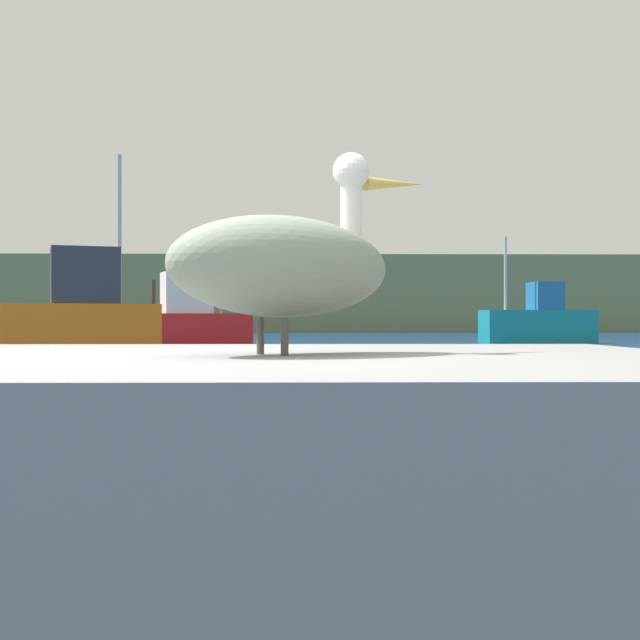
% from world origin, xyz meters
% --- Properties ---
extents(ground_plane, '(260.00, 260.00, 0.00)m').
position_xyz_m(ground_plane, '(0.00, 0.00, 0.00)').
color(ground_plane, navy).
extents(hillside_backdrop, '(140.00, 15.61, 6.16)m').
position_xyz_m(hillside_backdrop, '(0.00, 70.84, 3.08)').
color(hillside_backdrop, '#6B7A51').
rests_on(hillside_backdrop, ground).
extents(pier_dock, '(3.40, 2.93, 0.87)m').
position_xyz_m(pier_dock, '(0.56, 0.07, 0.43)').
color(pier_dock, gray).
rests_on(pier_dock, ground).
extents(pelican, '(1.18, 0.97, 0.83)m').
position_xyz_m(pelican, '(0.57, 0.08, 1.22)').
color(pelican, gray).
rests_on(pelican, pier_dock).
extents(fishing_boat_red, '(5.87, 3.49, 4.23)m').
position_xyz_m(fishing_boat_red, '(-4.23, 30.68, 1.00)').
color(fishing_boat_red, red).
rests_on(fishing_boat_red, ground).
extents(fishing_boat_teal, '(4.89, 2.04, 4.54)m').
position_xyz_m(fishing_boat_teal, '(10.68, 32.61, 0.92)').
color(fishing_boat_teal, teal).
rests_on(fishing_boat_teal, ground).
extents(fishing_boat_orange, '(5.53, 3.26, 5.61)m').
position_xyz_m(fishing_boat_orange, '(-5.83, 20.01, 1.09)').
color(fishing_boat_orange, orange).
rests_on(fishing_boat_orange, ground).
extents(mooring_buoy, '(0.52, 0.52, 0.52)m').
position_xyz_m(mooring_buoy, '(0.86, 12.72, 0.26)').
color(mooring_buoy, red).
rests_on(mooring_buoy, ground).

